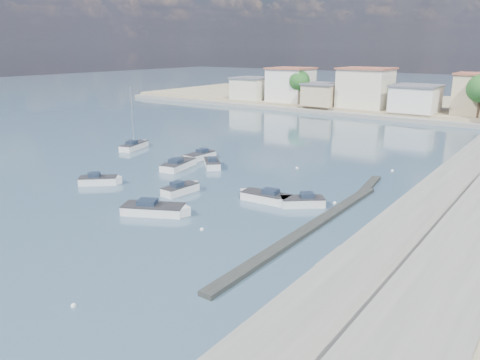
{
  "coord_description": "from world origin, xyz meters",
  "views": [
    {
      "loc": [
        22.92,
        -21.46,
        14.21
      ],
      "look_at": [
        -3.17,
        14.62,
        1.4
      ],
      "focal_mm": 35.0,
      "sensor_mm": 36.0,
      "label": 1
    }
  ],
  "objects_px": {
    "motorboat_b": "(101,181)",
    "motorboat_g": "(199,157)",
    "motorboat_h": "(157,210)",
    "motorboat_d": "(300,202)",
    "motorboat_a": "(182,189)",
    "sailboat": "(135,146)",
    "motorboat_e": "(180,165)",
    "motorboat_c": "(264,197)",
    "motorboat_f": "(212,163)"
  },
  "relations": [
    {
      "from": "motorboat_g",
      "to": "motorboat_h",
      "type": "height_order",
      "value": "same"
    },
    {
      "from": "motorboat_b",
      "to": "motorboat_c",
      "type": "height_order",
      "value": "same"
    },
    {
      "from": "motorboat_a",
      "to": "motorboat_b",
      "type": "xyz_separation_m",
      "value": [
        -9.14,
        -2.79,
        -0.0
      ]
    },
    {
      "from": "motorboat_h",
      "to": "motorboat_d",
      "type": "bearing_deg",
      "value": 45.18
    },
    {
      "from": "motorboat_f",
      "to": "motorboat_g",
      "type": "distance_m",
      "value": 4.15
    },
    {
      "from": "motorboat_g",
      "to": "motorboat_d",
      "type": "bearing_deg",
      "value": -23.52
    },
    {
      "from": "sailboat",
      "to": "motorboat_b",
      "type": "bearing_deg",
      "value": -53.5
    },
    {
      "from": "motorboat_d",
      "to": "motorboat_g",
      "type": "xyz_separation_m",
      "value": [
        -19.61,
        8.54,
        0.0
      ]
    },
    {
      "from": "motorboat_d",
      "to": "motorboat_g",
      "type": "relative_size",
      "value": 0.81
    },
    {
      "from": "motorboat_c",
      "to": "motorboat_e",
      "type": "xyz_separation_m",
      "value": [
        -15.14,
        4.59,
        -0.0
      ]
    },
    {
      "from": "motorboat_d",
      "to": "motorboat_e",
      "type": "relative_size",
      "value": 0.69
    },
    {
      "from": "motorboat_f",
      "to": "motorboat_e",
      "type": "bearing_deg",
      "value": -134.53
    },
    {
      "from": "motorboat_c",
      "to": "motorboat_f",
      "type": "bearing_deg",
      "value": 149.16
    },
    {
      "from": "motorboat_f",
      "to": "motorboat_g",
      "type": "relative_size",
      "value": 0.81
    },
    {
      "from": "motorboat_a",
      "to": "motorboat_h",
      "type": "height_order",
      "value": "same"
    },
    {
      "from": "motorboat_b",
      "to": "motorboat_e",
      "type": "distance_m",
      "value": 10.27
    },
    {
      "from": "motorboat_b",
      "to": "motorboat_d",
      "type": "bearing_deg",
      "value": 16.64
    },
    {
      "from": "motorboat_b",
      "to": "motorboat_g",
      "type": "height_order",
      "value": "same"
    },
    {
      "from": "motorboat_b",
      "to": "motorboat_c",
      "type": "relative_size",
      "value": 0.75
    },
    {
      "from": "motorboat_c",
      "to": "motorboat_g",
      "type": "bearing_deg",
      "value": 150.09
    },
    {
      "from": "motorboat_e",
      "to": "sailboat",
      "type": "distance_m",
      "value": 13.43
    },
    {
      "from": "motorboat_d",
      "to": "motorboat_e",
      "type": "height_order",
      "value": "same"
    },
    {
      "from": "motorboat_e",
      "to": "motorboat_f",
      "type": "bearing_deg",
      "value": 45.47
    },
    {
      "from": "motorboat_f",
      "to": "motorboat_h",
      "type": "bearing_deg",
      "value": -67.02
    },
    {
      "from": "motorboat_b",
      "to": "motorboat_h",
      "type": "xyz_separation_m",
      "value": [
        11.55,
        -3.03,
        0.0
      ]
    },
    {
      "from": "motorboat_b",
      "to": "sailboat",
      "type": "distance_m",
      "value": 17.91
    },
    {
      "from": "motorboat_b",
      "to": "motorboat_h",
      "type": "height_order",
      "value": "same"
    },
    {
      "from": "motorboat_a",
      "to": "motorboat_f",
      "type": "distance_m",
      "value": 10.96
    },
    {
      "from": "motorboat_d",
      "to": "motorboat_h",
      "type": "relative_size",
      "value": 0.69
    },
    {
      "from": "motorboat_d",
      "to": "motorboat_h",
      "type": "distance_m",
      "value": 13.0
    },
    {
      "from": "motorboat_d",
      "to": "sailboat",
      "type": "height_order",
      "value": "sailboat"
    },
    {
      "from": "motorboat_b",
      "to": "motorboat_d",
      "type": "height_order",
      "value": "same"
    },
    {
      "from": "motorboat_b",
      "to": "motorboat_e",
      "type": "relative_size",
      "value": 0.68
    },
    {
      "from": "motorboat_b",
      "to": "motorboat_e",
      "type": "bearing_deg",
      "value": 78.45
    },
    {
      "from": "motorboat_d",
      "to": "motorboat_a",
      "type": "bearing_deg",
      "value": -163.63
    },
    {
      "from": "motorboat_c",
      "to": "sailboat",
      "type": "relative_size",
      "value": 0.59
    },
    {
      "from": "motorboat_b",
      "to": "motorboat_g",
      "type": "distance_m",
      "value": 14.77
    },
    {
      "from": "motorboat_a",
      "to": "motorboat_c",
      "type": "distance_m",
      "value": 8.49
    },
    {
      "from": "motorboat_a",
      "to": "motorboat_c",
      "type": "relative_size",
      "value": 0.84
    },
    {
      "from": "motorboat_f",
      "to": "motorboat_h",
      "type": "height_order",
      "value": "same"
    },
    {
      "from": "motorboat_g",
      "to": "motorboat_h",
      "type": "bearing_deg",
      "value": -59.52
    },
    {
      "from": "motorboat_d",
      "to": "motorboat_e",
      "type": "distance_m",
      "value": 19.05
    },
    {
      "from": "motorboat_a",
      "to": "motorboat_d",
      "type": "distance_m",
      "value": 12.06
    },
    {
      "from": "motorboat_h",
      "to": "motorboat_b",
      "type": "bearing_deg",
      "value": 165.31
    },
    {
      "from": "motorboat_b",
      "to": "motorboat_g",
      "type": "relative_size",
      "value": 0.79
    },
    {
      "from": "motorboat_b",
      "to": "motorboat_h",
      "type": "distance_m",
      "value": 11.94
    },
    {
      "from": "motorboat_e",
      "to": "motorboat_g",
      "type": "bearing_deg",
      "value": 101.59
    },
    {
      "from": "motorboat_f",
      "to": "sailboat",
      "type": "relative_size",
      "value": 0.45
    },
    {
      "from": "motorboat_b",
      "to": "motorboat_g",
      "type": "xyz_separation_m",
      "value": [
        1.1,
        14.73,
        0.0
      ]
    },
    {
      "from": "motorboat_a",
      "to": "motorboat_c",
      "type": "xyz_separation_m",
      "value": [
        8.05,
        2.67,
        0.0
      ]
    }
  ]
}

